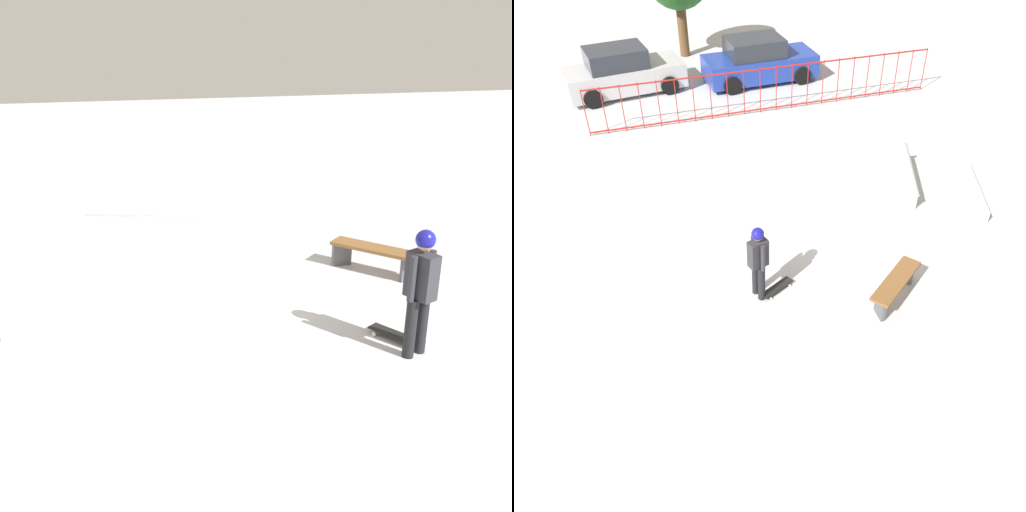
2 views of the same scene
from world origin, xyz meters
TOP-DOWN VIEW (x-y plane):
  - ground_plane at (0.00, 0.00)m, footprint 60.00×60.00m
  - skate_ramp at (1.11, 1.11)m, footprint 5.95×4.22m
  - skater at (-2.38, -2.22)m, footprint 0.43×0.42m
  - skateboard at (-1.98, -2.18)m, footprint 0.79×0.58m
  - park_bench at (0.31, -2.96)m, footprint 1.48×1.34m

SIDE VIEW (x-z plane):
  - ground_plane at x=0.00m, z-range 0.00..0.00m
  - skateboard at x=-1.98m, z-range 0.03..0.12m
  - skate_ramp at x=1.11m, z-range -0.05..0.69m
  - park_bench at x=0.31m, z-range 0.12..0.60m
  - skater at x=-2.38m, z-range 0.14..1.87m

